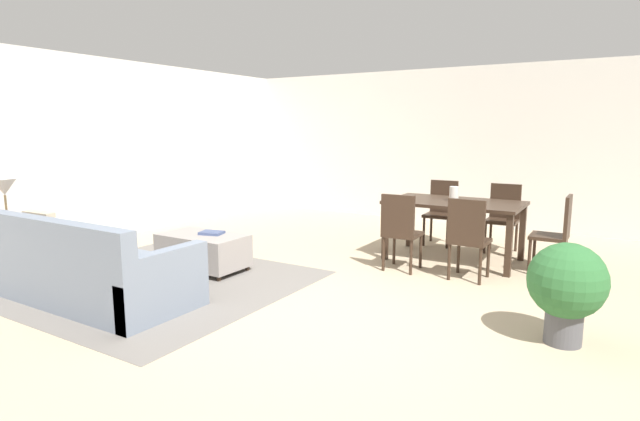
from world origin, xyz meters
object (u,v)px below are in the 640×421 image
object	(u,v)px
dining_chair_far_left	(441,208)
potted_plant	(567,285)
ottoman_table	(203,250)
side_table	(9,237)
vase_centerpiece	(454,194)
dining_chair_head_east	(557,230)
couch	(87,271)
book_on_ottoman	(212,233)
dining_table	(454,208)
dining_chair_far_right	(503,214)
table_lamp	(4,189)
dining_chair_near_right	(468,235)
dining_chair_near_left	(400,228)

from	to	relation	value
dining_chair_far_left	potted_plant	world-z (taller)	dining_chair_far_left
ottoman_table	side_table	bearing A→B (deg)	-139.67
vase_centerpiece	dining_chair_head_east	bearing A→B (deg)	-2.31
side_table	potted_plant	distance (m)	5.65
dining_chair_head_east	vase_centerpiece	bearing A→B (deg)	177.69
couch	book_on_ottoman	world-z (taller)	couch
book_on_ottoman	dining_table	bearing A→B (deg)	40.19
dining_chair_far_left	vase_centerpiece	world-z (taller)	vase_centerpiece
dining_chair_far_left	dining_chair_far_right	size ratio (longest dim) A/B	1.00
dining_chair_far_left	table_lamp	bearing A→B (deg)	-130.39
dining_chair_far_left	ottoman_table	bearing A→B (deg)	-124.73
ottoman_table	dining_chair_head_east	distance (m)	4.12
dining_chair_near_right	dining_chair_head_east	size ratio (longest dim) A/B	1.00
potted_plant	dining_table	bearing A→B (deg)	125.92
side_table	book_on_ottoman	world-z (taller)	side_table
dining_chair_near_left	dining_chair_head_east	xyz separation A→B (m)	(1.58, 0.83, 0.00)
dining_table	dining_chair_head_east	size ratio (longest dim) A/B	1.78
dining_chair_far_right	potted_plant	xyz separation A→B (m)	(1.07, -2.88, -0.04)
table_lamp	dining_chair_head_east	world-z (taller)	table_lamp
ottoman_table	dining_chair_head_east	world-z (taller)	dining_chair_head_east
dining_chair_near_left	dining_chair_far_left	size ratio (longest dim) A/B	1.00
dining_chair_near_left	dining_chair_far_right	distance (m)	1.84
dining_chair_head_east	book_on_ottoman	xyz separation A→B (m)	(-3.51, -1.93, -0.07)
potted_plant	vase_centerpiece	bearing A→B (deg)	125.92
side_table	dining_table	world-z (taller)	dining_table
ottoman_table	vase_centerpiece	xyz separation A→B (m)	(2.37, 2.05, 0.60)
ottoman_table	dining_chair_far_right	bearing A→B (deg)	44.96
table_lamp	dining_chair_near_right	distance (m)	5.11
vase_centerpiece	potted_plant	xyz separation A→B (m)	(1.53, -2.11, -0.37)
dining_chair_head_east	vase_centerpiece	xyz separation A→B (m)	(-1.23, 0.05, 0.33)
book_on_ottoman	dining_chair_far_right	bearing A→B (deg)	45.12
dining_chair_near_right	book_on_ottoman	world-z (taller)	dining_chair_near_right
dining_chair_far_left	dining_chair_near_left	bearing A→B (deg)	-88.37
table_lamp	dining_chair_near_left	bearing A→B (deg)	35.03
dining_chair_near_right	potted_plant	distance (m)	1.68
dining_chair_far_left	book_on_ottoman	world-z (taller)	dining_chair_far_left
potted_plant	side_table	bearing A→B (deg)	-166.65
table_lamp	vase_centerpiece	world-z (taller)	table_lamp
dining_chair_far_left	potted_plant	xyz separation A→B (m)	(1.93, -2.89, -0.04)
dining_chair_far_right	dining_chair_head_east	size ratio (longest dim) A/B	1.00
dining_chair_far_left	dining_chair_far_right	distance (m)	0.86
vase_centerpiece	dining_table	bearing A→B (deg)	-54.50
dining_chair_head_east	table_lamp	bearing A→B (deg)	-147.09
side_table	dining_chair_near_right	bearing A→B (deg)	30.34
dining_chair_far_left	book_on_ottoman	distance (m)	3.34
vase_centerpiece	book_on_ottoman	distance (m)	3.05
dining_table	dining_chair_head_east	world-z (taller)	dining_chair_head_east
dining_chair_near_left	dining_chair_far_left	world-z (taller)	same
dining_table	book_on_ottoman	distance (m)	3.03
couch	vase_centerpiece	bearing A→B (deg)	53.02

